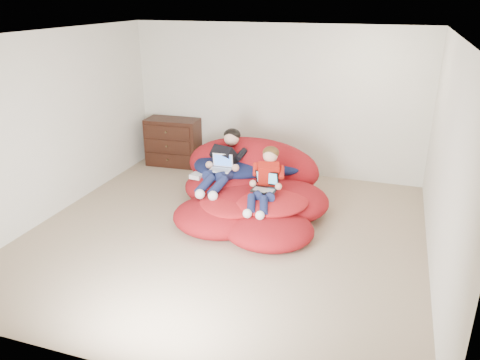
# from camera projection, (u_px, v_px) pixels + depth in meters

# --- Properties ---
(room_shell) EXTENTS (5.10, 5.10, 2.77)m
(room_shell) POSITION_uv_depth(u_px,v_px,m) (225.00, 219.00, 6.04)
(room_shell) COLOR gray
(room_shell) RESTS_ON ground
(dresser) EXTENTS (0.97, 0.56, 0.85)m
(dresser) POSITION_uv_depth(u_px,v_px,m) (173.00, 142.00, 8.47)
(dresser) COLOR black
(dresser) RESTS_ON ground
(beanbag_pile) EXTENTS (2.36, 2.43, 0.93)m
(beanbag_pile) POSITION_uv_depth(u_px,v_px,m) (250.00, 189.00, 6.80)
(beanbag_pile) COLOR #A31219
(beanbag_pile) RESTS_ON ground
(cream_pillow) EXTENTS (0.42, 0.27, 0.27)m
(cream_pillow) POSITION_uv_depth(u_px,v_px,m) (240.00, 148.00, 7.52)
(cream_pillow) COLOR silver
(cream_pillow) RESTS_ON beanbag_pile
(older_boy) EXTENTS (0.44, 1.25, 0.71)m
(older_boy) POSITION_uv_depth(u_px,v_px,m) (224.00, 160.00, 6.80)
(older_boy) COLOR black
(older_boy) RESTS_ON beanbag_pile
(younger_boy) EXTENTS (0.38, 0.94, 0.71)m
(younger_boy) POSITION_uv_depth(u_px,v_px,m) (266.00, 179.00, 6.22)
(younger_boy) COLOR red
(younger_boy) RESTS_ON beanbag_pile
(laptop_white) EXTENTS (0.30, 0.25, 0.22)m
(laptop_white) POSITION_uv_depth(u_px,v_px,m) (221.00, 166.00, 6.70)
(laptop_white) COLOR silver
(laptop_white) RESTS_ON older_boy
(laptop_black) EXTENTS (0.33, 0.32, 0.23)m
(laptop_black) POSITION_uv_depth(u_px,v_px,m) (265.00, 185.00, 6.22)
(laptop_black) COLOR black
(laptop_black) RESTS_ON younger_boy
(power_adapter) EXTENTS (0.20, 0.20, 0.06)m
(power_adapter) POSITION_uv_depth(u_px,v_px,m) (197.00, 176.00, 6.91)
(power_adapter) COLOR silver
(power_adapter) RESTS_ON beanbag_pile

